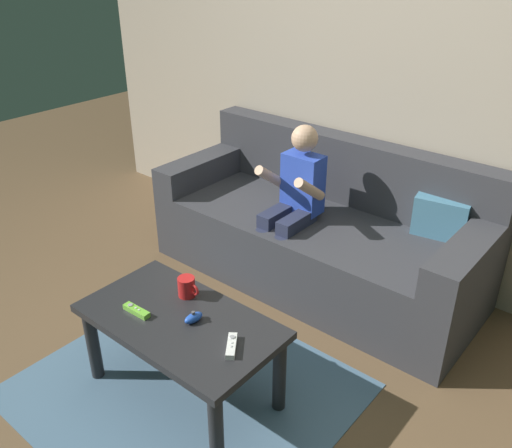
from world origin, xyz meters
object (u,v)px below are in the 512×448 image
person_seated_on_couch (293,200)px  coffee_mug (187,287)px  coffee_table (181,331)px  game_remote_lime_far_corner (136,311)px  couch (321,234)px  nunchuk_blue (194,318)px  game_remote_white_near_edge (232,346)px

person_seated_on_couch → coffee_mug: (0.06, -0.90, -0.09)m
coffee_table → game_remote_lime_far_corner: (-0.17, -0.10, 0.09)m
person_seated_on_couch → game_remote_lime_far_corner: person_seated_on_couch is taller
couch → nunchuk_blue: 1.22m
nunchuk_blue → game_remote_lime_far_corner: size_ratio=0.67×
person_seated_on_couch → game_remote_lime_far_corner: bearing=-90.7°
game_remote_white_near_edge → coffee_mug: (-0.40, 0.14, 0.04)m
coffee_table → game_remote_white_near_edge: (0.31, -0.00, 0.09)m
game_remote_white_near_edge → game_remote_lime_far_corner: (-0.48, -0.09, 0.00)m
couch → person_seated_on_couch: size_ratio=2.01×
coffee_mug → nunchuk_blue: bearing=-36.1°
coffee_mug → game_remote_lime_far_corner: bearing=-108.2°
game_remote_white_near_edge → couch: bearing=107.2°
game_remote_white_near_edge → coffee_mug: bearing=160.7°
couch → nunchuk_blue: (0.14, -1.20, 0.15)m
person_seated_on_couch → coffee_table: 1.08m
game_remote_white_near_edge → nunchuk_blue: (-0.24, 0.02, 0.01)m
coffee_table → game_remote_white_near_edge: 0.32m
person_seated_on_couch → game_remote_white_near_edge: (0.46, -1.04, -0.13)m
couch → nunchuk_blue: size_ratio=20.85×
coffee_mug → game_remote_white_near_edge: bearing=-19.3°
person_seated_on_couch → coffee_mug: person_seated_on_couch is taller
couch → game_remote_lime_far_corner: bearing=-94.3°
game_remote_lime_far_corner → couch: bearing=85.7°
nunchuk_blue → coffee_mug: coffee_mug is taller
couch → nunchuk_blue: bearing=-83.4°
person_seated_on_couch → game_remote_lime_far_corner: (-0.01, -1.14, -0.13)m
coffee_table → coffee_mug: coffee_mug is taller
game_remote_lime_far_corner → coffee_mug: coffee_mug is taller
couch → nunchuk_blue: couch is taller
person_seated_on_couch → game_remote_white_near_edge: person_seated_on_couch is taller
person_seated_on_couch → game_remote_white_near_edge: bearing=-66.0°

